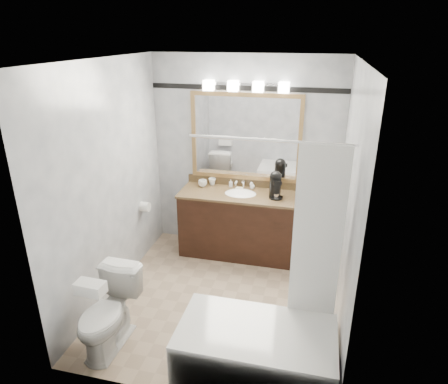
% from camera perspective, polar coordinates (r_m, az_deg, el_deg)
% --- Properties ---
extents(room, '(2.42, 2.62, 2.52)m').
position_cam_1_polar(room, '(3.92, -0.48, -0.19)').
color(room, tan).
rests_on(room, ground).
extents(vanity, '(1.53, 0.58, 0.97)m').
position_cam_1_polar(vanity, '(5.16, 2.29, -4.39)').
color(vanity, black).
rests_on(vanity, ground).
extents(mirror, '(1.40, 0.04, 1.10)m').
position_cam_1_polar(mirror, '(5.04, 3.08, 7.79)').
color(mirror, '#AA814D').
rests_on(mirror, room).
extents(vanity_light_bar, '(1.02, 0.14, 0.12)m').
position_cam_1_polar(vanity_light_bar, '(4.87, 3.11, 14.89)').
color(vanity_light_bar, silver).
rests_on(vanity_light_bar, room).
extents(accent_stripe, '(2.40, 0.01, 0.06)m').
position_cam_1_polar(accent_stripe, '(4.94, 3.25, 14.60)').
color(accent_stripe, black).
rests_on(accent_stripe, room).
extents(bathtub, '(1.30, 0.75, 1.96)m').
position_cam_1_polar(bathtub, '(3.60, 5.02, -20.94)').
color(bathtub, white).
rests_on(bathtub, ground).
extents(tp_roll, '(0.11, 0.12, 0.12)m').
position_cam_1_polar(tp_roll, '(5.07, -11.21, -2.07)').
color(tp_roll, white).
rests_on(tp_roll, room).
extents(toilet, '(0.43, 0.73, 0.73)m').
position_cam_1_polar(toilet, '(3.91, -16.27, -16.31)').
color(toilet, white).
rests_on(toilet, ground).
extents(tissue_box, '(0.25, 0.15, 0.10)m').
position_cam_1_polar(tissue_box, '(3.53, -18.58, -12.85)').
color(tissue_box, white).
rests_on(tissue_box, toilet).
extents(coffee_maker, '(0.18, 0.21, 0.33)m').
position_cam_1_polar(coffee_maker, '(4.86, 7.37, 1.17)').
color(coffee_maker, black).
rests_on(coffee_maker, vanity).
extents(cup_left, '(0.13, 0.13, 0.09)m').
position_cam_1_polar(cup_left, '(5.20, -3.07, 1.26)').
color(cup_left, white).
rests_on(cup_left, vanity).
extents(cup_right, '(0.11, 0.11, 0.09)m').
position_cam_1_polar(cup_right, '(5.25, -1.69, 1.50)').
color(cup_right, white).
rests_on(cup_right, vanity).
extents(soap_bottle_a, '(0.05, 0.05, 0.10)m').
position_cam_1_polar(soap_bottle_a, '(5.18, 0.97, 1.26)').
color(soap_bottle_a, white).
rests_on(soap_bottle_a, vanity).
extents(soap_bottle_b, '(0.07, 0.07, 0.08)m').
position_cam_1_polar(soap_bottle_b, '(5.13, 4.08, 0.91)').
color(soap_bottle_b, white).
rests_on(soap_bottle_b, vanity).
extents(soap_bar, '(0.09, 0.07, 0.03)m').
position_cam_1_polar(soap_bar, '(5.10, 2.22, 0.48)').
color(soap_bar, beige).
rests_on(soap_bar, vanity).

